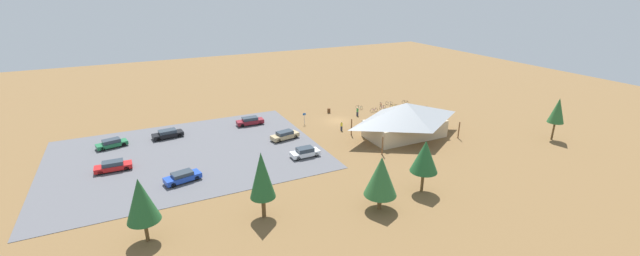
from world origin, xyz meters
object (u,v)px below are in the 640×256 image
object	(u,v)px
bicycle_teal_edge_south	(359,107)
bicycle_blue_lone_east	(405,110)
bike_pavilion	(405,118)
bicycle_yellow_yard_left	(394,106)
car_black_inner_stall	(168,134)
bicycle_purple_yard_front	(383,107)
pine_midwest	(141,200)
bicycle_red_yard_right	(381,105)
car_red_end_stall	(113,166)
visitor_near_lot	(342,126)
bicycle_purple_edge_north	(374,110)
bicycle_green_front_row	(426,109)
bicycle_orange_lone_west	(414,108)
trash_bin	(329,111)
bicycle_silver_yard_center	(428,117)
lot_sign	(304,117)
car_green_by_curb	(112,143)
car_maroon_near_entry	(250,121)
car_tan_front_row	(285,135)
pine_far_west	(381,176)
bicycle_white_mid_cluster	(428,112)
pine_east	(425,157)
bicycle_black_back_row	(406,102)
car_blue_aisle_side	(183,177)
visitor_crossing_yard	(357,111)
bicycle_silver_trailside	(389,103)
pine_west	(262,175)
pine_mideast	(558,111)
car_white_back_corner	(305,152)

from	to	relation	value
bicycle_teal_edge_south	bicycle_blue_lone_east	xyz separation A→B (m)	(-7.11, 5.63, 0.03)
bike_pavilion	bicycle_yellow_yard_left	distance (m)	16.74
car_black_inner_stall	bicycle_purple_yard_front	bearing A→B (deg)	176.77
pine_midwest	bicycle_red_yard_right	bearing A→B (deg)	-149.17
bicycle_teal_edge_south	car_red_end_stall	bearing A→B (deg)	11.90
car_red_end_stall	visitor_near_lot	world-z (taller)	visitor_near_lot
bicycle_purple_edge_north	bicycle_green_front_row	bearing A→B (deg)	160.13
bicycle_orange_lone_west	trash_bin	bearing A→B (deg)	-19.74
bicycle_purple_yard_front	bicycle_green_front_row	bearing A→B (deg)	148.43
bicycle_silver_yard_center	bicycle_red_yard_right	distance (m)	11.28
bicycle_purple_yard_front	lot_sign	bearing A→B (deg)	4.51
bicycle_orange_lone_west	bicycle_yellow_yard_left	xyz separation A→B (m)	(2.64, -3.17, -0.05)
bike_pavilion	car_green_by_curb	world-z (taller)	bike_pavilion
bicycle_purple_edge_north	bicycle_purple_yard_front	world-z (taller)	bicycle_purple_edge_north
car_maroon_near_entry	car_tan_front_row	distance (m)	9.81
bicycle_red_yard_right	visitor_near_lot	xyz separation A→B (m)	(14.29, 8.94, 0.49)
bicycle_silver_yard_center	car_red_end_stall	xyz separation A→B (m)	(52.99, -1.74, 0.34)
pine_far_west	bicycle_yellow_yard_left	size ratio (longest dim) A/B	4.42
bicycle_white_mid_cluster	car_green_by_curb	distance (m)	56.00
bicycle_green_front_row	pine_east	bearing A→B (deg)	49.00
trash_bin	bicycle_black_back_row	size ratio (longest dim) A/B	0.55
bike_pavilion	car_blue_aisle_side	size ratio (longest dim) A/B	3.23
pine_midwest	bicycle_yellow_yard_left	xyz separation A→B (m)	(-48.70, -26.10, -4.24)
visitor_crossing_yard	bicycle_teal_edge_south	bearing A→B (deg)	-126.29
bicycle_purple_yard_front	bicycle_silver_trailside	xyz separation A→B (m)	(-2.97, -1.85, 0.00)
car_blue_aisle_side	car_green_by_curb	world-z (taller)	car_blue_aisle_side
bicycle_green_front_row	bicycle_silver_trailside	bearing A→B (deg)	-55.61
bicycle_silver_yard_center	car_blue_aisle_side	bearing A→B (deg)	7.29
car_maroon_near_entry	car_black_inner_stall	bearing A→B (deg)	0.79
bicycle_white_mid_cluster	visitor_crossing_yard	bearing A→B (deg)	-21.33
visitor_near_lot	visitor_crossing_yard	size ratio (longest dim) A/B	0.98
bicycle_orange_lone_west	bicycle_red_yard_right	distance (m)	6.77
bike_pavilion	lot_sign	distance (m)	18.03
bicycle_orange_lone_west	bicycle_black_back_row	xyz separation A→B (m)	(-0.97, -3.96, -0.00)
car_blue_aisle_side	pine_west	bearing A→B (deg)	118.82
pine_far_west	bicycle_silver_yard_center	xyz separation A→B (m)	(-25.98, -22.23, -3.69)
pine_mideast	bicycle_yellow_yard_left	world-z (taller)	pine_mideast
bicycle_teal_edge_south	car_maroon_near_entry	xyz separation A→B (m)	(22.69, -0.43, 0.39)
bicycle_silver_yard_center	bicycle_black_back_row	world-z (taller)	bicycle_silver_yard_center
bicycle_silver_yard_center	bicycle_blue_lone_east	world-z (taller)	bicycle_silver_yard_center
trash_bin	car_white_back_corner	size ratio (longest dim) A/B	0.21
bike_pavilion	pine_west	world-z (taller)	pine_west
car_maroon_near_entry	bicycle_silver_trailside	bearing A→B (deg)	178.76
bicycle_purple_edge_north	visitor_near_lot	world-z (taller)	visitor_near_lot
pine_midwest	visitor_crossing_yard	size ratio (longest dim) A/B	4.08
bicycle_red_yard_right	car_blue_aisle_side	bearing A→B (deg)	21.63
pine_west	car_green_by_curb	xyz separation A→B (m)	(14.98, -28.94, -4.31)
bicycle_teal_edge_south	car_black_inner_stall	bearing A→B (deg)	-0.37
bike_pavilion	bicycle_purple_yard_front	size ratio (longest dim) A/B	9.14
lot_sign	bicycle_purple_edge_north	distance (m)	15.36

